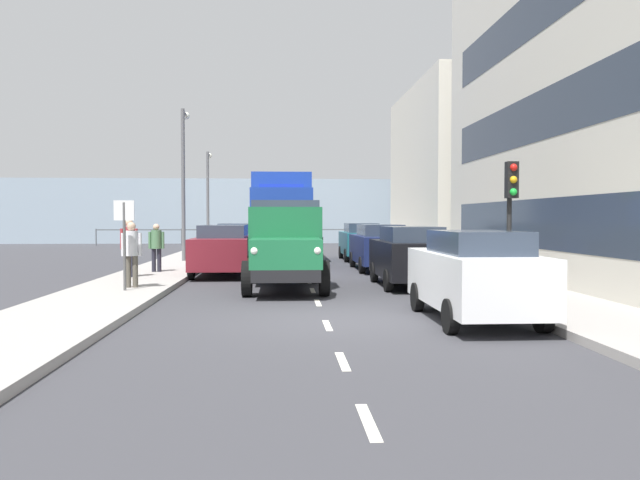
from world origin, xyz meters
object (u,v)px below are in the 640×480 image
Objects in this scene: car_black_kerbside_1 at (410,255)px; pedestrian_strolling at (129,243)px; car_white_kerbside_near at (474,274)px; car_teal_kerbside_3 at (361,241)px; car_grey_oppositeside_1 at (236,242)px; pedestrian_with_bag at (156,244)px; lamp_post_promenade at (184,171)px; car_maroon_oppositeside_0 at (223,249)px; car_navy_kerbside_2 at (379,246)px; truck_vintage_green at (285,247)px; lorry_cargo_blue at (282,215)px; lamp_post_far at (208,190)px; pedestrian_couple_a at (132,249)px; traffic_light_near at (511,197)px; street_sign at (124,229)px.

pedestrian_strolling is at bearing -12.11° from car_black_kerbside_1.
car_white_kerbside_near and car_teal_kerbside_3 have the same top height.
pedestrian_with_bag reaches higher than car_grey_oppositeside_1.
car_white_kerbside_near is 0.64× the size of lamp_post_promenade.
car_white_kerbside_near is at bearing 120.48° from car_maroon_oppositeside_0.
car_maroon_oppositeside_0 is at bearing -33.19° from car_black_kerbside_1.
car_navy_kerbside_2 is 8.09m from pedestrian_with_bag.
car_teal_kerbside_3 is (-3.55, -11.62, -0.28)m from truck_vintage_green.
truck_vintage_green is at bearing 115.64° from car_maroon_oppositeside_0.
lorry_cargo_blue is at bearing 15.54° from car_teal_kerbside_3.
car_teal_kerbside_3 is 5.79m from car_grey_oppositeside_1.
pedestrian_with_bag is at bearing -24.75° from car_black_kerbside_1.
lamp_post_far is (7.91, -24.56, 2.67)m from car_white_kerbside_near.
lamp_post_promenade is (7.80, -3.60, 3.08)m from car_navy_kerbside_2.
truck_vintage_green reaches higher than car_maroon_oppositeside_0.
lorry_cargo_blue is 1.28× the size of lamp_post_promenade.
car_navy_kerbside_2 is 2.69× the size of pedestrian_couple_a.
car_navy_kerbside_2 is 1.12× the size of car_teal_kerbside_3.
pedestrian_with_bag is (2.23, 5.99, 0.20)m from car_grey_oppositeside_1.
pedestrian_strolling is 7.88m from lamp_post_promenade.
pedestrian_couple_a is at bearing 41.24° from car_navy_kerbside_2.
lorry_cargo_blue reaches higher than pedestrian_with_bag.
car_grey_oppositeside_1 is at bearing -110.41° from pedestrian_with_bag.
traffic_light_near reaches higher than car_navy_kerbside_2.
street_sign is at bearing -4.02° from traffic_light_near.
pedestrian_couple_a is 19.90m from lamp_post_far.
street_sign reaches higher than car_white_kerbside_near.
lamp_post_promenade is at bearing 10.93° from lorry_cargo_blue.
car_black_kerbside_1 is at bearing -167.27° from street_sign.
lorry_cargo_blue reaches higher than pedestrian_couple_a.
street_sign is (-0.29, 5.33, 0.59)m from pedestrian_with_bag.
car_grey_oppositeside_1 is at bearing -70.02° from car_white_kerbside_near.
car_white_kerbside_near is 1.29× the size of traffic_light_near.
pedestrian_strolling is at bearing 88.65° from lamp_post_far.
car_grey_oppositeside_1 is at bearing -90.00° from car_maroon_oppositeside_0.
car_navy_kerbside_2 is at bearing 121.08° from lamp_post_far.
pedestrian_strolling reaches higher than pedestrian_couple_a.
lamp_post_far is at bearing -91.35° from pedestrian_strolling.
car_black_kerbside_1 is 7.80m from street_sign.
car_white_kerbside_near is 16.85m from car_teal_kerbside_3.
car_teal_kerbside_3 is 1.28× the size of traffic_light_near.
lamp_post_far is at bearing -67.04° from car_black_kerbside_1.
car_grey_oppositeside_1 is at bearing -167.97° from lamp_post_promenade.
car_teal_kerbside_3 is at bearing -127.73° from car_maroon_oppositeside_0.
street_sign is at bearing 59.15° from car_teal_kerbside_3.
car_navy_kerbside_2 is at bearing 129.72° from lorry_cargo_blue.
car_grey_oppositeside_1 is at bearing -108.91° from pedestrian_strolling.
truck_vintage_green is at bearing 135.21° from pedestrian_with_bag.
lamp_post_far is (0.05, -15.06, 2.47)m from pedestrian_with_bag.
street_sign reaches higher than pedestrian_couple_a.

